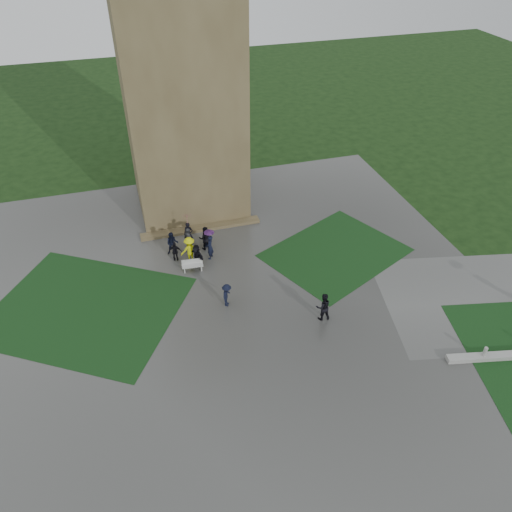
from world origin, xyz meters
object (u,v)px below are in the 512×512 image
object	(u,v)px
tower	(181,91)
pedestrian_near	(323,307)
bench	(193,265)
pedestrian_mid	(227,295)

from	to	relation	value
tower	pedestrian_near	bearing A→B (deg)	-72.31
bench	pedestrian_mid	world-z (taller)	pedestrian_mid
bench	pedestrian_near	world-z (taller)	pedestrian_near
tower	pedestrian_near	xyz separation A→B (m)	(5.06, -15.86, -8.05)
tower	pedestrian_mid	world-z (taller)	tower
bench	pedestrian_mid	distance (m)	4.25
tower	pedestrian_near	size ratio (longest dim) A/B	9.71
tower	bench	distance (m)	12.58
pedestrian_mid	tower	bearing A→B (deg)	25.86
bench	pedestrian_near	size ratio (longest dim) A/B	0.77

